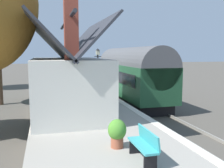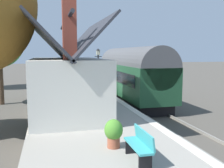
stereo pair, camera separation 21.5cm
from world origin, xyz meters
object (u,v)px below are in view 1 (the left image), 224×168
Objects in this scene: planter_edge_near at (117,132)px; planter_under_sign at (63,84)px; planter_bench_right at (101,88)px; station_sign_board at (86,71)px; station_building at (68,83)px; planter_corner_building at (101,92)px; planter_bench_left at (88,85)px; train at (131,74)px; lamp_post_platform at (98,62)px; bench_mid_platform at (144,144)px; bench_near_building at (81,84)px; bench_platform_end at (72,77)px; bench_by_lamp at (76,81)px.

planter_under_sign is (14.18, 0.70, -0.07)m from planter_edge_near.
planter_bench_right is 6.92m from station_sign_board.
station_sign_board is (12.90, -3.00, -0.35)m from station_building.
planter_corner_building is 4.29m from planter_bench_left.
station_building is (-6.19, 5.51, 0.19)m from train.
station_building is 2.11× the size of lamp_post_platform.
bench_mid_platform is 2.13× the size of planter_bench_right.
station_sign_board is (3.94, -2.65, 0.76)m from planter_under_sign.
station_building reaches higher than station_sign_board.
bench_near_building is 0.90× the size of station_sign_board.
station_sign_board is (6.71, 2.51, -0.16)m from train.
bench_platform_end is at bearing -13.94° from planter_under_sign.
lamp_post_platform reaches higher than planter_edge_near.
station_building is 9.39m from planter_bench_left.
planter_corner_building is at bearing -9.51° from planter_edge_near.
bench_near_building is at bearing -12.91° from station_building.
train reaches higher than bench_near_building.
lamp_post_platform is at bearing -169.03° from bench_by_lamp.
planter_edge_near reaches higher than planter_corner_building.
train reaches higher than lamp_post_platform.
planter_edge_near reaches higher than planter_bench_right.
planter_corner_building is (11.06, -1.20, -0.20)m from bench_mid_platform.
train is 7.83× the size of bench_near_building.
planter_bench_right is at bearing -161.50° from bench_by_lamp.
bench_mid_platform is 12.52m from planter_bench_right.
bench_by_lamp is at bearing -0.47° from bench_mid_platform.
bench_platform_end is at bearing 36.50° from station_sign_board.
planter_bench_left is (8.96, -2.53, -1.27)m from station_building.
bench_near_building and bench_by_lamp have the same top height.
station_building reaches higher than bench_by_lamp.
planter_bench_right is at bearing -140.94° from bench_near_building.
train reaches higher than planter_under_sign.
train is 5.93m from planter_under_sign.
station_building is 7.90m from bench_near_building.
lamp_post_platform is at bearing -26.70° from station_building.
bench_by_lamp is at bearing -45.48° from planter_under_sign.
planter_bench_left is at bearing 2.35° from planter_corner_building.
planter_edge_near is 1.10× the size of planter_corner_building.
planter_under_sign is at bearing 42.80° from planter_bench_right.
bench_platform_end is 1.73× the size of planter_under_sign.
station_building is 5.55m from planter_corner_building.
planter_bench_right is (12.42, -1.54, -0.14)m from bench_mid_platform.
planter_bench_left is 4.29m from lamp_post_platform.
planter_bench_right is at bearing -169.91° from planter_bench_left.
lamp_post_platform reaches higher than planter_under_sign.
bench_by_lamp is 4.36m from bench_platform_end.
planter_under_sign is at bearing 4.34° from bench_mid_platform.
planter_bench_right is (11.26, -2.00, -0.17)m from planter_edge_near.
planter_under_sign is (15.34, 1.16, -0.05)m from bench_mid_platform.
planter_edge_near is at bearing 158.65° from train.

